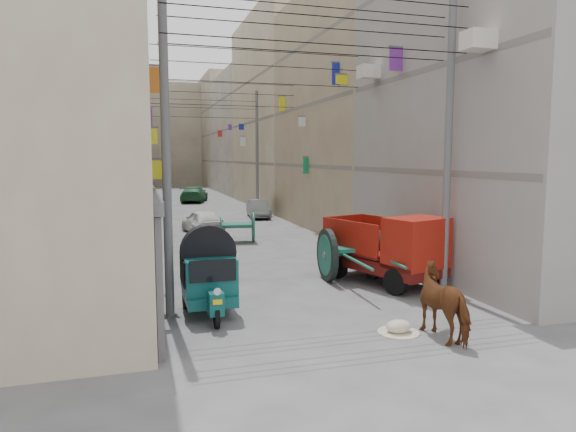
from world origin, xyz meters
name	(u,v)px	position (x,y,z in m)	size (l,w,h in m)	color
ground	(464,421)	(0.00, 0.00, 0.00)	(140.00, 140.00, 0.00)	#4D4D4F
building_row_left	(79,117)	(-8.00, 34.13, 6.46)	(8.00, 62.00, 14.00)	#C5B195
building_row_right	(293,122)	(8.00, 34.13, 6.46)	(8.00, 62.00, 14.00)	gray
end_cap_building	(167,136)	(0.00, 66.00, 6.50)	(22.00, 10.00, 13.00)	#AEA389
shutters_left	(149,228)	(-3.92, 10.38, 1.49)	(0.18, 14.40, 2.88)	#4C4D52
signboards	(218,161)	(-0.01, 21.66, 3.43)	(8.22, 40.52, 5.67)	#161F9D
ac_units	(420,23)	(3.65, 7.67, 7.43)	(0.70, 6.55, 3.35)	silver
utility_poles	(234,149)	(0.00, 17.00, 4.00)	(7.40, 22.20, 8.00)	#595A5C
overhead_cables	(246,77)	(0.00, 14.40, 6.77)	(7.40, 22.52, 1.12)	black
auto_rickshaw	(208,274)	(-2.71, 6.01, 0.94)	(1.29, 2.26, 1.59)	black
tonga_cart	(350,253)	(1.80, 8.12, 0.81)	(1.70, 3.50, 1.56)	black
mini_truck	(394,252)	(2.68, 7.10, 0.97)	(2.62, 3.92, 2.03)	black
second_cart	(237,226)	(-0.15, 15.79, 0.69)	(1.64, 1.50, 1.29)	#145744
feed_sack	(398,326)	(0.89, 3.50, 0.14)	(0.54, 0.43, 0.27)	beige
horse	(447,302)	(1.70, 3.00, 0.73)	(0.79, 1.73, 1.46)	brown
distant_car_white	(202,221)	(-1.26, 18.73, 0.58)	(1.38, 3.42, 1.17)	white
distant_car_grey	(258,209)	(2.80, 24.33, 0.54)	(1.15, 3.29, 1.08)	#515654
distant_car_green	(194,194)	(0.29, 36.59, 0.65)	(1.81, 4.45, 1.29)	#205E35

